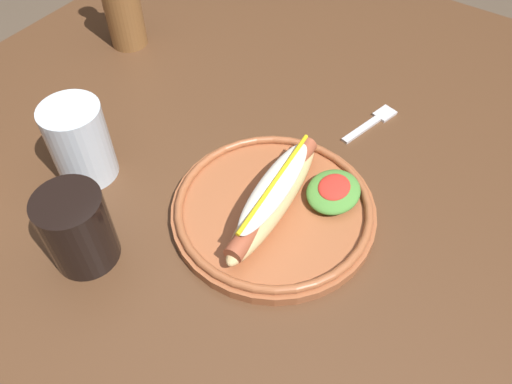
{
  "coord_description": "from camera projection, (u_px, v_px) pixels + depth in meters",
  "views": [
    {
      "loc": [
        -0.43,
        -0.38,
        1.32
      ],
      "look_at": [
        -0.05,
        -0.11,
        0.77
      ],
      "focal_mm": 35.67,
      "sensor_mm": 36.0,
      "label": 1
    }
  ],
  "objects": [
    {
      "name": "fork",
      "position": [
        373.0,
        122.0,
        0.85
      ],
      "size": [
        0.12,
        0.05,
        0.0
      ],
      "rotation": [
        0.0,
        0.0,
        -0.25
      ],
      "color": "silver",
      "rests_on": "dining_table"
    },
    {
      "name": "ground_plane",
      "position": [
        231.0,
        345.0,
        1.37
      ],
      "size": [
        8.0,
        8.0,
        0.0
      ],
      "primitive_type": "plane",
      "color": "brown"
    },
    {
      "name": "water_cup",
      "position": [
        80.0,
        143.0,
        0.73
      ],
      "size": [
        0.09,
        0.09,
        0.13
      ],
      "primitive_type": "cylinder",
      "color": "silver",
      "rests_on": "dining_table"
    },
    {
      "name": "hot_dog_plate",
      "position": [
        277.0,
        205.0,
        0.71
      ],
      "size": [
        0.29,
        0.29,
        0.08
      ],
      "color": "#9E5633",
      "rests_on": "dining_table"
    },
    {
      "name": "glass_bottle",
      "position": [
        121.0,
        0.0,
        0.94
      ],
      "size": [
        0.07,
        0.07,
        0.24
      ],
      "color": "brown",
      "rests_on": "dining_table"
    },
    {
      "name": "soda_cup",
      "position": [
        78.0,
        229.0,
        0.64
      ],
      "size": [
        0.09,
        0.09,
        0.11
      ],
      "primitive_type": "cylinder",
      "color": "black",
      "rests_on": "dining_table"
    },
    {
      "name": "dining_table",
      "position": [
        217.0,
        189.0,
        0.87
      ],
      "size": [
        1.33,
        1.08,
        0.74
      ],
      "color": "#51331E",
      "rests_on": "ground_plane"
    }
  ]
}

